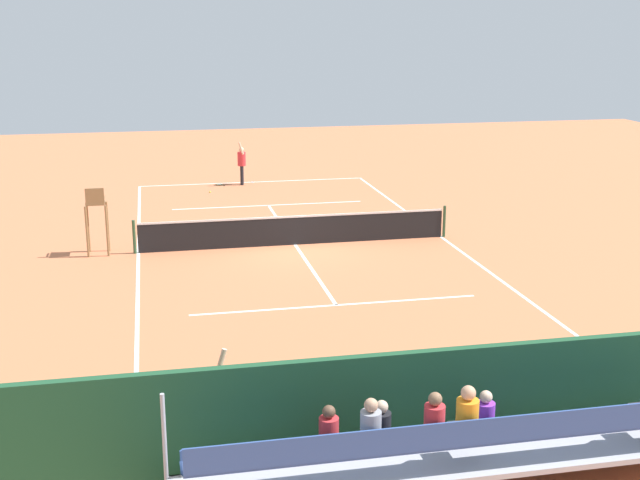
{
  "coord_description": "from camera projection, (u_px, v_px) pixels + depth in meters",
  "views": [
    {
      "loc": [
        4.5,
        25.69,
        7.09
      ],
      "look_at": [
        0.0,
        4.0,
        1.2
      ],
      "focal_mm": 46.59,
      "sensor_mm": 36.0,
      "label": 1
    }
  ],
  "objects": [
    {
      "name": "ground_plane",
      "position": [
        295.0,
        245.0,
        27.02
      ],
      "size": [
        60.0,
        60.0,
        0.0
      ],
      "primitive_type": "plane",
      "color": "#CC7047"
    },
    {
      "name": "court_line_markings",
      "position": [
        295.0,
        244.0,
        27.05
      ],
      "size": [
        10.1,
        22.2,
        0.01
      ],
      "color": "white",
      "rests_on": "ground"
    },
    {
      "name": "tennis_net",
      "position": [
        295.0,
        230.0,
        26.89
      ],
      "size": [
        10.3,
        0.1,
        1.07
      ],
      "color": "black",
      "rests_on": "ground"
    },
    {
      "name": "backdrop_wall",
      "position": [
        444.0,
        406.0,
        13.51
      ],
      "size": [
        18.0,
        0.16,
        2.0
      ],
      "primitive_type": "cube",
      "color": "#1E4C2D",
      "rests_on": "ground"
    },
    {
      "name": "bleacher_stand",
      "position": [
        471.0,
        451.0,
        12.24
      ],
      "size": [
        9.06,
        2.4,
        2.48
      ],
      "color": "#B2B2B7",
      "rests_on": "ground"
    },
    {
      "name": "umpire_chair",
      "position": [
        96.0,
        213.0,
        25.57
      ],
      "size": [
        0.67,
        0.67,
        2.14
      ],
      "color": "olive",
      "rests_on": "ground"
    },
    {
      "name": "courtside_bench",
      "position": [
        528.0,
        401.0,
        14.67
      ],
      "size": [
        1.8,
        0.4,
        0.93
      ],
      "color": "#234C2D",
      "rests_on": "ground"
    },
    {
      "name": "equipment_bag",
      "position": [
        445.0,
        433.0,
        14.34
      ],
      "size": [
        0.9,
        0.36,
        0.36
      ],
      "primitive_type": "cube",
      "color": "black",
      "rests_on": "ground"
    },
    {
      "name": "tennis_player",
      "position": [
        242.0,
        162.0,
        36.62
      ],
      "size": [
        0.42,
        0.55,
        1.93
      ],
      "color": "black",
      "rests_on": "ground"
    },
    {
      "name": "tennis_racket",
      "position": [
        220.0,
        184.0,
        36.81
      ],
      "size": [
        0.44,
        0.57,
        0.03
      ],
      "color": "black",
      "rests_on": "ground"
    },
    {
      "name": "tennis_ball_near",
      "position": [
        210.0,
        192.0,
        35.14
      ],
      "size": [
        0.07,
        0.07,
        0.07
      ],
      "primitive_type": "sphere",
      "color": "#CCDB33",
      "rests_on": "ground"
    },
    {
      "name": "line_judge",
      "position": [
        225.0,
        406.0,
        13.48
      ],
      "size": [
        0.42,
        0.55,
        1.93
      ],
      "color": "#232328",
      "rests_on": "ground"
    }
  ]
}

